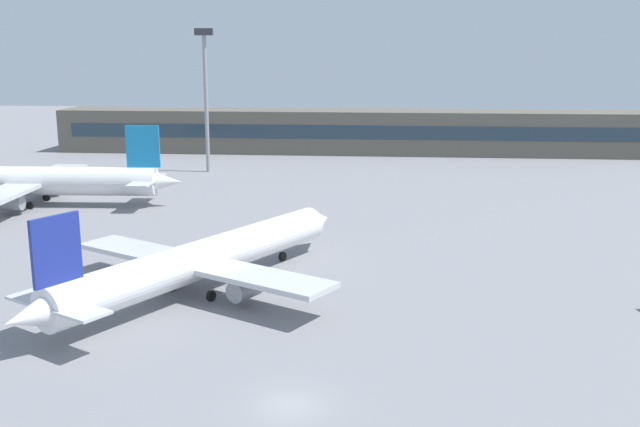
{
  "coord_description": "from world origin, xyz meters",
  "views": [
    {
      "loc": [
        5.39,
        -39.98,
        20.99
      ],
      "look_at": [
        -1.77,
        40.0,
        3.0
      ],
      "focal_mm": 40.47,
      "sensor_mm": 36.0,
      "label": 1
    }
  ],
  "objects": [
    {
      "name": "airplane_near",
      "position": [
        -10.31,
        21.01,
        2.97
      ],
      "size": [
        25.96,
        35.71,
        9.74
      ],
      "color": "white",
      "rests_on": "ground_plane"
    },
    {
      "name": "floodlight_tower_west",
      "position": [
        -26.09,
        86.09,
        14.54
      ],
      "size": [
        3.2,
        0.8,
        25.06
      ],
      "color": "gray",
      "rests_on": "ground_plane"
    },
    {
      "name": "airplane_mid",
      "position": [
        -45.26,
        55.12,
        3.43
      ],
      "size": [
        45.54,
        31.75,
        11.25
      ],
      "color": "white",
      "rests_on": "ground_plane"
    },
    {
      "name": "ground_plane",
      "position": [
        0.0,
        40.0,
        0.0
      ],
      "size": [
        400.0,
        400.0,
        0.0
      ],
      "primitive_type": "plane",
      "color": "gray"
    },
    {
      "name": "terminal_building",
      "position": [
        0.0,
        113.83,
        4.5
      ],
      "size": [
        128.04,
        12.13,
        9.0
      ],
      "color": "#5B564C",
      "rests_on": "ground_plane"
    }
  ]
}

